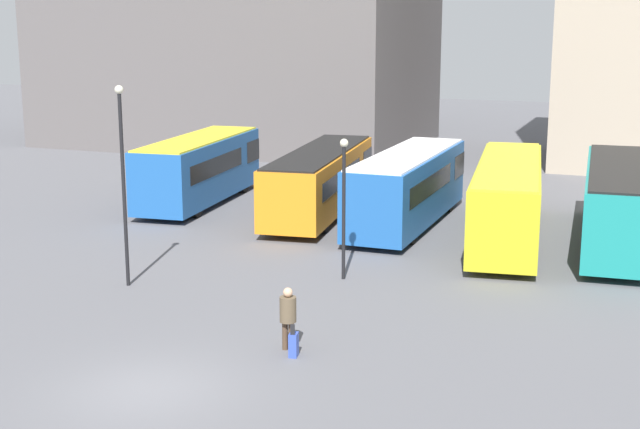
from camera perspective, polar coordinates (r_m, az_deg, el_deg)
ground_plane at (r=21.99m, az=-10.98°, el=-10.98°), size 160.00×160.00×0.00m
bus_0 at (r=42.89m, az=-7.70°, el=2.99°), size 3.58×9.97×3.15m
bus_1 at (r=40.20m, az=0.04°, el=2.29°), size 3.95×11.60×2.89m
bus_2 at (r=38.20m, az=5.67°, el=1.86°), size 2.62×10.57×3.11m
bus_3 at (r=36.27m, az=11.94°, el=1.09°), size 4.08×12.44×3.10m
bus_4 at (r=36.47m, az=18.59°, el=0.80°), size 3.39×12.00×3.13m
traveler at (r=23.74m, az=-2.06°, el=-6.32°), size 0.52×0.52×1.73m
suitcase at (r=23.50m, az=-1.70°, el=-8.32°), size 0.27×0.36×0.93m
lamp_post_0 at (r=29.67m, az=1.53°, el=1.20°), size 0.28×0.28×4.79m
lamp_post_1 at (r=29.45m, az=-12.50°, el=2.68°), size 0.28×0.28×6.60m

